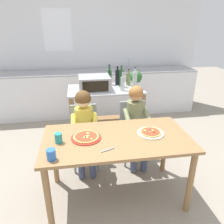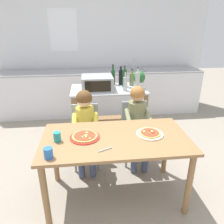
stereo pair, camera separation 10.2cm
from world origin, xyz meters
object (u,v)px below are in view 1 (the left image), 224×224
(bottle_clear_vinegar, at_px, (109,77))
(bottle_tall_green_wine, at_px, (128,79))
(dining_table, at_px, (117,146))
(drinking_cup_blue, at_px, (51,155))
(bottle_brown_beer, at_px, (121,78))
(child_in_olive_shirt, at_px, (136,117))
(toaster_oven, at_px, (94,83))
(bottle_squat_spirits, at_px, (123,83))
(kitchen_island_cart, at_px, (106,107))
(bottle_slim_sauce, at_px, (135,81))
(potted_herb_plant, at_px, (136,79))
(drinking_cup_teal, at_px, (58,138))
(dining_chair_left, at_px, (85,131))
(dining_chair_right, at_px, (133,127))
(child_in_yellow_shirt, at_px, (84,122))
(pizza_plate_red_rimmed, at_px, (86,137))
(bottle_dark_olive_oil, at_px, (117,77))
(serving_spoon, at_px, (108,150))

(bottle_clear_vinegar, bearing_deg, bottle_tall_green_wine, -17.59)
(dining_table, xyz_separation_m, drinking_cup_blue, (-0.61, -0.29, 0.15))
(bottle_brown_beer, xyz_separation_m, child_in_olive_shirt, (0.05, -0.73, -0.35))
(toaster_oven, relative_size, bottle_squat_spirits, 1.56)
(kitchen_island_cart, height_order, bottle_slim_sauce, bottle_slim_sauce)
(potted_herb_plant, bearing_deg, drinking_cup_teal, -131.84)
(toaster_oven, bearing_deg, dining_chair_left, -109.85)
(dining_chair_right, bearing_deg, child_in_yellow_shirt, -167.73)
(dining_table, distance_m, pizza_plate_red_rimmed, 0.33)
(toaster_oven, bearing_deg, bottle_slim_sauce, -18.46)
(drinking_cup_blue, bearing_deg, kitchen_island_cart, 66.40)
(bottle_dark_olive_oil, distance_m, drinking_cup_blue, 1.91)
(bottle_clear_vinegar, relative_size, dining_chair_left, 0.38)
(drinking_cup_teal, bearing_deg, potted_herb_plant, 48.16)
(bottle_slim_sauce, bearing_deg, bottle_tall_green_wine, 90.97)
(bottle_brown_beer, relative_size, child_in_olive_shirt, 0.30)
(bottle_brown_beer, bearing_deg, drinking_cup_teal, -123.61)
(bottle_clear_vinegar, xyz_separation_m, dining_table, (-0.15, -1.45, -0.37))
(bottle_slim_sauce, bearing_deg, child_in_yellow_shirt, -148.34)
(toaster_oven, distance_m, dining_table, 1.24)
(toaster_oven, bearing_deg, bottle_brown_beer, 14.65)
(drinking_cup_teal, bearing_deg, child_in_yellow_shirt, 64.92)
(dining_chair_right, bearing_deg, serving_spoon, -117.69)
(dining_chair_right, bearing_deg, kitchen_island_cart, 120.46)
(bottle_clear_vinegar, distance_m, serving_spoon, 1.71)
(kitchen_island_cart, bearing_deg, potted_herb_plant, -4.45)
(bottle_clear_vinegar, xyz_separation_m, bottle_tall_green_wine, (0.29, -0.09, -0.02))
(dining_chair_left, xyz_separation_m, child_in_olive_shirt, (0.66, -0.09, 0.19))
(dining_table, distance_m, child_in_yellow_shirt, 0.63)
(bottle_clear_vinegar, xyz_separation_m, pizza_plate_red_rimmed, (-0.45, -1.42, -0.26))
(kitchen_island_cart, distance_m, bottle_tall_green_wine, 0.56)
(bottle_clear_vinegar, bearing_deg, potted_herb_plant, -36.50)
(child_in_olive_shirt, distance_m, drinking_cup_teal, 1.10)
(dining_chair_right, bearing_deg, drinking_cup_teal, -142.71)
(bottle_tall_green_wine, xyz_separation_m, serving_spoon, (-0.55, -1.58, -0.24))
(bottle_tall_green_wine, distance_m, child_in_olive_shirt, 0.85)
(toaster_oven, distance_m, bottle_tall_green_wine, 0.57)
(child_in_olive_shirt, relative_size, drinking_cup_blue, 10.99)
(bottle_clear_vinegar, bearing_deg, bottle_brown_beer, -42.65)
(pizza_plate_red_rimmed, bearing_deg, bottle_squat_spirits, 61.07)
(toaster_oven, bearing_deg, bottle_clear_vinegar, 44.59)
(bottle_slim_sauce, bearing_deg, dining_table, -113.51)
(potted_herb_plant, bearing_deg, serving_spoon, -113.97)
(kitchen_island_cart, xyz_separation_m, bottle_clear_vinegar, (0.10, 0.23, 0.41))
(bottle_squat_spirits, height_order, drinking_cup_blue, bottle_squat_spirits)
(toaster_oven, relative_size, dining_table, 0.30)
(bottle_clear_vinegar, relative_size, bottle_brown_beer, 0.98)
(kitchen_island_cart, bearing_deg, bottle_squat_spirits, -30.34)
(bottle_clear_vinegar, relative_size, child_in_yellow_shirt, 0.30)
(drinking_cup_blue, bearing_deg, toaster_oven, 71.55)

